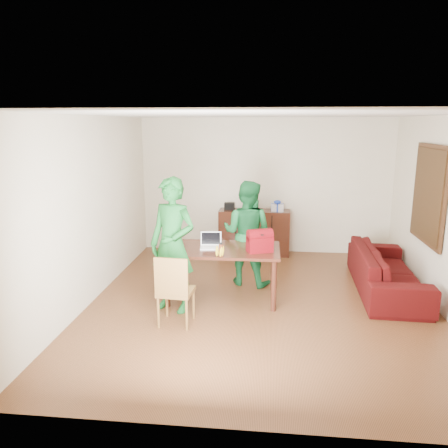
# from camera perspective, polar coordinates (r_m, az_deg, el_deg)

# --- Properties ---
(room) EXTENTS (5.20, 5.70, 2.90)m
(room) POSITION_cam_1_polar(r_m,az_deg,el_deg) (6.28, 5.18, 1.21)
(room) COLOR #432710
(room) RESTS_ON ground
(table) EXTENTS (1.68, 0.96, 0.79)m
(table) POSITION_cam_1_polar(r_m,az_deg,el_deg) (6.49, -0.18, -4.01)
(table) COLOR black
(table) RESTS_ON ground
(chair) EXTENTS (0.47, 0.45, 0.96)m
(chair) POSITION_cam_1_polar(r_m,az_deg,el_deg) (5.84, -6.30, -10.33)
(chair) COLOR brown
(chair) RESTS_ON ground
(person_near) EXTENTS (0.80, 0.66, 1.89)m
(person_near) POSITION_cam_1_polar(r_m,az_deg,el_deg) (6.08, -6.74, -2.74)
(person_near) COLOR #145B22
(person_near) RESTS_ON ground
(person_far) EXTENTS (0.98, 0.86, 1.71)m
(person_far) POSITION_cam_1_polar(r_m,az_deg,el_deg) (7.08, 3.02, -1.19)
(person_far) COLOR #145D2B
(person_far) RESTS_ON ground
(laptop) EXTENTS (0.33, 0.25, 0.22)m
(laptop) POSITION_cam_1_polar(r_m,az_deg,el_deg) (6.44, -1.73, -2.81)
(laptop) COLOR white
(laptop) RESTS_ON table
(bananas) EXTENTS (0.18, 0.14, 0.06)m
(bananas) POSITION_cam_1_polar(r_m,az_deg,el_deg) (6.06, -0.56, -3.96)
(bananas) COLOR gold
(bananas) RESTS_ON table
(bottle) EXTENTS (0.07, 0.07, 0.19)m
(bottle) POSITION_cam_1_polar(r_m,az_deg,el_deg) (6.05, -0.39, -3.34)
(bottle) COLOR #5B2714
(bottle) RESTS_ON table
(red_bag) EXTENTS (0.40, 0.32, 0.26)m
(red_bag) POSITION_cam_1_polar(r_m,az_deg,el_deg) (6.27, 4.69, -2.46)
(red_bag) COLOR #6A070D
(red_bag) RESTS_ON table
(sofa) EXTENTS (0.98, 2.32, 0.67)m
(sofa) POSITION_cam_1_polar(r_m,az_deg,el_deg) (7.35, 20.48, -5.70)
(sofa) COLOR #3C0B07
(sofa) RESTS_ON ground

